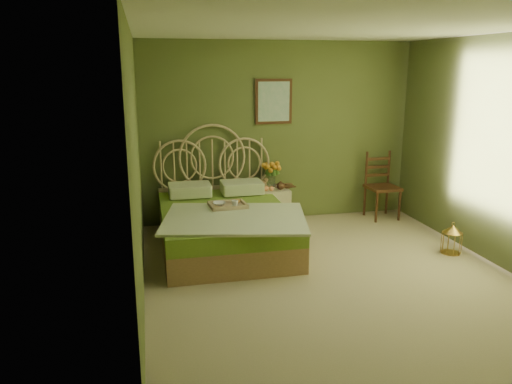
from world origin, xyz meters
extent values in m
plane|color=tan|center=(0.00, 0.00, 0.00)|extent=(4.50, 4.50, 0.00)
plane|color=silver|center=(0.00, 0.00, 2.60)|extent=(4.50, 4.50, 0.00)
plane|color=#596736|center=(0.00, 2.25, 1.30)|extent=(4.00, 0.00, 4.00)
plane|color=#596736|center=(-2.00, 0.00, 1.30)|extent=(0.00, 4.50, 4.50)
plane|color=#596736|center=(2.00, 0.00, 1.30)|extent=(0.00, 4.50, 4.50)
cube|color=#3D2410|center=(-0.09, 2.23, 1.75)|extent=(0.54, 0.03, 0.64)
cube|color=#B5C0B0|center=(-0.09, 2.21, 1.75)|extent=(0.46, 0.01, 0.56)
cube|color=tan|center=(-0.99, 1.12, 0.15)|extent=(1.54, 2.06, 0.31)
cube|color=olive|center=(-0.99, 1.12, 0.41)|extent=(1.54, 2.06, 0.21)
cube|color=beige|center=(-0.94, 0.66, 0.53)|extent=(1.84, 1.55, 0.03)
cube|color=beige|center=(-1.35, 1.84, 0.61)|extent=(0.57, 0.41, 0.16)
cube|color=beige|center=(-0.63, 1.84, 0.61)|extent=(0.57, 0.41, 0.16)
cube|color=beige|center=(-0.95, 1.12, 0.53)|extent=(0.48, 0.38, 0.04)
ellipsoid|color=#B77A38|center=(-0.83, 1.21, 0.58)|extent=(0.12, 0.07, 0.05)
cube|color=#F3E8C6|center=(-0.19, 1.97, 0.27)|extent=(0.49, 0.49, 0.54)
cylinder|color=silver|center=(-0.14, 2.09, 0.63)|extent=(0.10, 0.10, 0.18)
ellipsoid|color=tan|center=(-0.32, 2.07, 0.59)|extent=(0.21, 0.11, 0.10)
sphere|color=#F18E5D|center=(-0.28, 1.83, 0.57)|extent=(0.07, 0.07, 0.07)
sphere|color=#F18E5D|center=(-0.22, 1.81, 0.57)|extent=(0.07, 0.07, 0.07)
cube|color=#3D2410|center=(1.53, 1.90, 0.47)|extent=(0.46, 0.46, 0.04)
cylinder|color=#3D2410|center=(1.35, 1.71, 0.24)|extent=(0.04, 0.04, 0.47)
cylinder|color=#3D2410|center=(1.72, 1.71, 0.24)|extent=(0.04, 0.04, 0.47)
cylinder|color=#3D2410|center=(1.35, 2.09, 0.24)|extent=(0.04, 0.04, 0.47)
cylinder|color=#3D2410|center=(1.72, 2.09, 0.24)|extent=(0.04, 0.04, 0.47)
cube|color=#3D2410|center=(1.53, 2.09, 0.73)|extent=(0.38, 0.06, 0.52)
cylinder|color=#AF8238|center=(1.70, 0.35, 0.01)|extent=(0.24, 0.24, 0.01)
cylinder|color=#AF8238|center=(1.70, 0.35, 0.13)|extent=(0.24, 0.24, 0.26)
cone|color=#AF8238|center=(1.70, 0.35, 0.31)|extent=(0.24, 0.24, 0.09)
imported|color=#381E0F|center=(-0.01, 1.99, 0.55)|extent=(0.20, 0.25, 0.02)
imported|color=#472819|center=(-0.01, 1.99, 0.57)|extent=(0.19, 0.24, 0.02)
imported|color=white|center=(-1.05, 1.17, 0.57)|extent=(0.19, 0.19, 0.04)
imported|color=white|center=(-0.87, 1.06, 0.59)|extent=(0.11, 0.11, 0.08)
camera|label=1|loc=(-1.90, -4.78, 2.24)|focal=35.00mm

